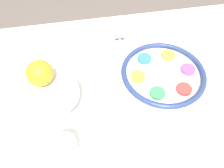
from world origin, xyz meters
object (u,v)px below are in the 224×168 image
object	(u,v)px
orange_fruit	(40,73)
fruit_stand	(51,94)
wine_glass	(120,25)
cup_mid	(65,149)
seder_plate	(163,73)
napkin_roll	(120,34)
bread_plate	(64,48)

from	to	relation	value
orange_fruit	fruit_stand	bearing A→B (deg)	117.16
wine_glass	cup_mid	xyz separation A→B (m)	(0.25, 0.45, -0.06)
seder_plate	cup_mid	world-z (taller)	cup_mid
fruit_stand	napkin_roll	world-z (taller)	fruit_stand
fruit_stand	cup_mid	xyz separation A→B (m)	(-0.03, 0.17, -0.04)
napkin_roll	wine_glass	bearing A→B (deg)	78.02
orange_fruit	cup_mid	distance (m)	0.24
bread_plate	napkin_roll	size ratio (longest dim) A/B	0.91
orange_fruit	napkin_roll	world-z (taller)	orange_fruit
napkin_roll	orange_fruit	bearing A→B (deg)	42.27
napkin_roll	cup_mid	size ratio (longest dim) A/B	2.59
orange_fruit	napkin_roll	bearing A→B (deg)	-137.73
bread_plate	wine_glass	bearing A→B (deg)	178.24
wine_glass	orange_fruit	size ratio (longest dim) A/B	1.60
wine_glass	cup_mid	bearing A→B (deg)	60.59
orange_fruit	cup_mid	bearing A→B (deg)	102.54
orange_fruit	napkin_roll	xyz separation A→B (m)	(-0.31, -0.28, -0.12)
wine_glass	bread_plate	world-z (taller)	wine_glass
bread_plate	cup_mid	bearing A→B (deg)	88.18
seder_plate	bread_plate	xyz separation A→B (m)	(0.36, -0.22, -0.01)
napkin_roll	cup_mid	xyz separation A→B (m)	(0.26, 0.48, 0.02)
wine_glass	fruit_stand	distance (m)	0.39
fruit_stand	orange_fruit	distance (m)	0.08
cup_mid	orange_fruit	bearing A→B (deg)	-77.46
seder_plate	fruit_stand	world-z (taller)	fruit_stand
wine_glass	napkin_roll	bearing A→B (deg)	-101.98
seder_plate	napkin_roll	xyz separation A→B (m)	(0.12, -0.24, 0.00)
orange_fruit	cup_mid	world-z (taller)	orange_fruit
bread_plate	napkin_roll	xyz separation A→B (m)	(-0.24, -0.03, 0.01)
seder_plate	fruit_stand	xyz separation A→B (m)	(0.40, 0.07, 0.06)
wine_glass	napkin_roll	xyz separation A→B (m)	(-0.01, -0.04, -0.07)
wine_glass	fruit_stand	bearing A→B (deg)	44.60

